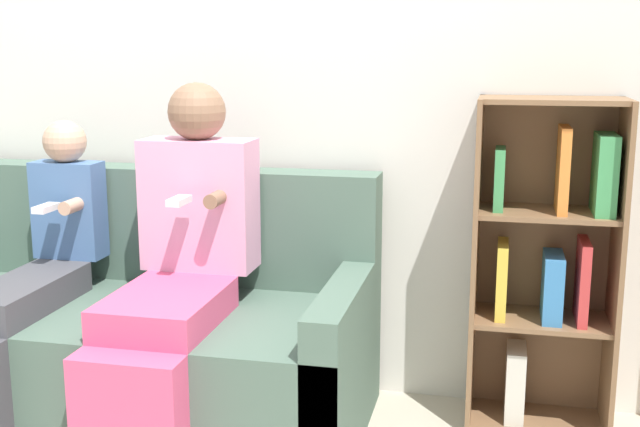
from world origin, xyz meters
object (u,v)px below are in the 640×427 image
Objects in this scene: couch at (117,338)px; bookshelf at (546,262)px; adult_seated at (178,262)px; child_seated at (29,282)px.

bookshelf reaches higher than couch.
couch is at bearing -169.28° from bookshelf.
adult_seated reaches higher than couch.
couch is at bearing 159.63° from adult_seated.
couch is 0.39m from child_seated.
child_seated is 0.92× the size of bookshelf.
bookshelf is (1.82, 0.46, 0.06)m from child_seated.
child_seated is 1.88m from bookshelf.
adult_seated is at bearing -20.37° from couch.
couch is at bearing 33.40° from child_seated.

